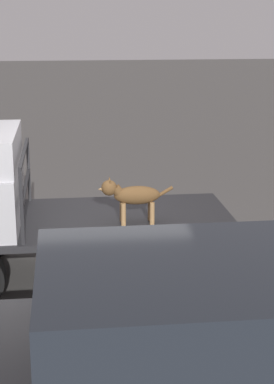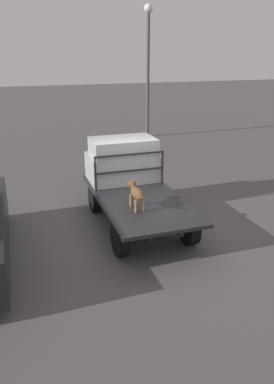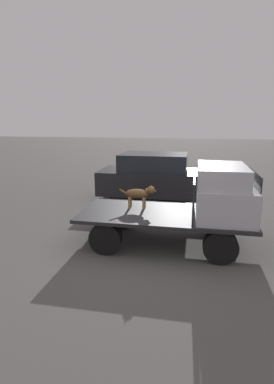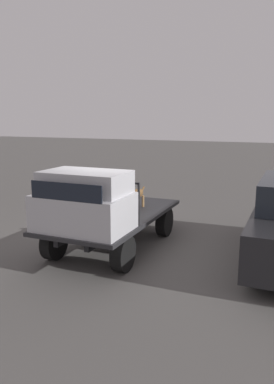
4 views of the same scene
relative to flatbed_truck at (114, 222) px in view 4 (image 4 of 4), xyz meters
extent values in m
plane|color=#514F4C|center=(0.00, 0.00, -0.57)|extent=(80.00, 80.00, 0.00)
cylinder|color=black|center=(1.23, 0.80, -0.21)|extent=(0.72, 0.24, 0.72)
cylinder|color=black|center=(1.23, -0.80, -0.21)|extent=(0.72, 0.24, 0.72)
cylinder|color=black|center=(-1.23, 0.80, -0.21)|extent=(0.72, 0.24, 0.72)
cylinder|color=black|center=(-1.23, -0.80, -0.21)|extent=(0.72, 0.24, 0.72)
cube|color=black|center=(0.00, 0.34, 0.04)|extent=(3.64, 0.10, 0.18)
cube|color=black|center=(0.00, -0.34, 0.04)|extent=(3.64, 0.10, 0.18)
cube|color=#232326|center=(0.00, 0.00, 0.17)|extent=(3.96, 1.93, 0.08)
cube|color=#B7B7BC|center=(1.32, 0.00, 0.56)|extent=(1.22, 1.81, 0.71)
cube|color=#B7B7BC|center=(1.23, 0.00, 1.14)|extent=(1.04, 1.66, 0.44)
cube|color=black|center=(1.92, 0.00, 1.07)|extent=(0.02, 1.48, 0.33)
cube|color=#232326|center=(0.64, 0.88, 0.65)|extent=(0.04, 0.04, 0.89)
cube|color=#232326|center=(0.64, -0.88, 0.65)|extent=(0.04, 0.04, 0.89)
cube|color=#232326|center=(0.64, 0.00, 1.08)|extent=(0.04, 1.77, 0.04)
cube|color=#232326|center=(0.64, 0.00, 0.65)|extent=(0.04, 1.77, 0.04)
cylinder|color=#9E7547|center=(-0.55, 0.35, 0.35)|extent=(0.06, 0.06, 0.28)
cylinder|color=#9E7547|center=(-0.55, 0.17, 0.35)|extent=(0.06, 0.06, 0.28)
cylinder|color=#9E7547|center=(-0.90, 0.35, 0.35)|extent=(0.06, 0.06, 0.28)
cylinder|color=#9E7547|center=(-0.90, 0.17, 0.35)|extent=(0.06, 0.06, 0.28)
ellipsoid|color=brown|center=(-0.73, 0.26, 0.56)|extent=(0.57, 0.23, 0.23)
sphere|color=#9E7547|center=(-0.57, 0.26, 0.52)|extent=(0.10, 0.10, 0.10)
cylinder|color=brown|center=(-0.48, 0.26, 0.63)|extent=(0.16, 0.13, 0.16)
sphere|color=brown|center=(-0.38, 0.26, 0.67)|extent=(0.19, 0.19, 0.19)
cone|color=#9E7547|center=(-0.30, 0.26, 0.65)|extent=(0.11, 0.11, 0.11)
cone|color=brown|center=(-0.39, 0.31, 0.75)|extent=(0.06, 0.08, 0.10)
cone|color=brown|center=(-0.39, 0.21, 0.75)|extent=(0.06, 0.08, 0.10)
cylinder|color=brown|center=(-1.06, 0.26, 0.59)|extent=(0.24, 0.04, 0.16)
cylinder|color=black|center=(0.74, 3.16, -0.27)|extent=(0.60, 0.20, 0.60)
cylinder|color=black|center=(-1.94, 3.16, -0.27)|extent=(0.60, 0.20, 0.60)
camera|label=1|loc=(0.17, 7.80, 2.72)|focal=60.00mm
camera|label=2|loc=(-7.96, 2.65, 3.51)|focal=35.00mm
camera|label=3|loc=(0.62, -6.73, 2.35)|focal=28.00mm
camera|label=4|loc=(7.44, 3.75, 2.37)|focal=35.00mm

